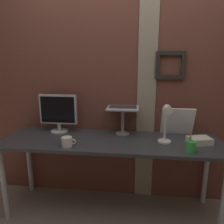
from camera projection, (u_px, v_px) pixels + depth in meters
The scene contains 11 objects.
ground_plane at pixel (120, 212), 2.18m from camera, with size 6.00×6.00×0.00m, color gray.
brick_wall_back at pixel (124, 85), 2.28m from camera, with size 3.69×0.16×2.50m.
desk at pixel (111, 147), 2.07m from camera, with size 2.09×0.61×0.77m.
monitor at pixel (58, 111), 2.24m from camera, with size 0.39×0.18×0.40m.
laptop_stand at pixel (123, 117), 2.17m from camera, with size 0.28×0.22×0.27m.
laptop at pixel (123, 102), 2.20m from camera, with size 0.31×0.29×0.22m.
whiteboard_panel at pixel (177, 121), 2.16m from camera, with size 0.32×0.02×0.29m, color white.
desk_lamp at pixel (166, 120), 1.89m from camera, with size 0.12×0.20×0.36m.
pen_cup at pixel (191, 146), 1.76m from camera, with size 0.08×0.08×0.18m.
coffee_mug at pixel (67, 142), 1.88m from camera, with size 0.13×0.09×0.09m.
paper_clutter_stack at pixel (199, 141), 1.95m from camera, with size 0.20×0.14×0.06m, color silver.
Camera 1 is at (0.14, -1.89, 1.50)m, focal length 34.42 mm.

